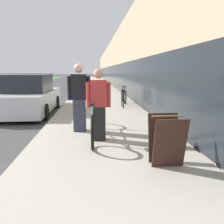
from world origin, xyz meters
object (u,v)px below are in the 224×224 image
at_px(cruiser_bike_nearest, 124,95).
at_px(sandwich_board_sign, 167,140).
at_px(person_rider, 99,105).
at_px(person_bystander, 79,98).
at_px(parked_sedan_curbside, 29,96).
at_px(bike_rack_hoop, 123,96).
at_px(tandem_bicycle, 93,120).

xyz_separation_m(cruiser_bike_nearest, sandwich_board_sign, (-0.30, -7.66, 0.07)).
bearing_deg(person_rider, sandwich_board_sign, -52.79).
distance_m(person_rider, cruiser_bike_nearest, 6.32).
xyz_separation_m(person_rider, person_bystander, (-0.51, 0.84, 0.07)).
distance_m(person_bystander, parked_sedan_curbside, 4.17).
relative_size(bike_rack_hoop, parked_sedan_curbside, 0.19).
height_order(person_rider, bike_rack_hoop, person_rider).
xyz_separation_m(bike_rack_hoop, sandwich_board_sign, (-0.04, -6.13, -0.06)).
xyz_separation_m(tandem_bicycle, cruiser_bike_nearest, (1.60, 5.77, -0.03)).
relative_size(tandem_bicycle, cruiser_bike_nearest, 1.69).
xyz_separation_m(person_bystander, bike_rack_hoop, (1.70, 3.77, -0.41)).
distance_m(cruiser_bike_nearest, parked_sedan_curbside, 4.64).
height_order(bike_rack_hoop, parked_sedan_curbside, parked_sedan_curbside).
relative_size(tandem_bicycle, person_bystander, 1.56).
height_order(person_bystander, cruiser_bike_nearest, person_bystander).
relative_size(person_rider, sandwich_board_sign, 1.88).
xyz_separation_m(tandem_bicycle, parked_sedan_curbside, (-2.66, 3.94, 0.19)).
bearing_deg(parked_sedan_curbside, sandwich_board_sign, -55.76).
xyz_separation_m(cruiser_bike_nearest, parked_sedan_curbside, (-4.26, -1.83, 0.21)).
height_order(sandwich_board_sign, parked_sedan_curbside, parked_sedan_curbside).
xyz_separation_m(bike_rack_hoop, cruiser_bike_nearest, (0.25, 1.52, -0.14)).
bearing_deg(bike_rack_hoop, sandwich_board_sign, -90.41).
bearing_deg(person_bystander, tandem_bicycle, -53.26).
relative_size(person_bystander, cruiser_bike_nearest, 1.09).
height_order(cruiser_bike_nearest, parked_sedan_curbside, parked_sedan_curbside).
bearing_deg(sandwich_board_sign, parked_sedan_curbside, 124.24).
bearing_deg(person_rider, cruiser_bike_nearest, 76.68).
xyz_separation_m(tandem_bicycle, person_bystander, (-0.35, 0.48, 0.52)).
distance_m(tandem_bicycle, parked_sedan_curbside, 4.75).
height_order(person_bystander, sandwich_board_sign, person_bystander).
bearing_deg(bike_rack_hoop, parked_sedan_curbside, -175.57).
relative_size(tandem_bicycle, bike_rack_hoop, 3.39).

